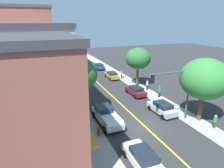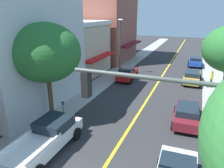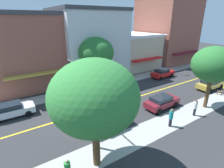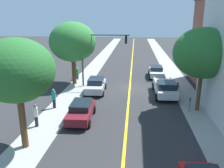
{
  "view_description": "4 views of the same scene",
  "coord_description": "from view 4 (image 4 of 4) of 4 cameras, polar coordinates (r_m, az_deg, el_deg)",
  "views": [
    {
      "loc": [
        -10.82,
        -17.02,
        11.55
      ],
      "look_at": [
        -0.74,
        8.36,
        2.69
      ],
      "focal_mm": 30.99,
      "sensor_mm": 36.0,
      "label": 1
    },
    {
      "loc": [
        3.96,
        -6.31,
        8.04
      ],
      "look_at": [
        -2.13,
        8.77,
        2.52
      ],
      "focal_mm": 34.22,
      "sensor_mm": 36.0,
      "label": 2
    },
    {
      "loc": [
        15.66,
        -5.49,
        9.74
      ],
      "look_at": [
        -1.03,
        5.49,
        2.2
      ],
      "focal_mm": 27.8,
      "sensor_mm": 36.0,
      "label": 3
    },
    {
      "loc": [
        -0.5,
        26.45,
        8.22
      ],
      "look_at": [
        1.52,
        6.19,
        2.24
      ],
      "focal_mm": 37.05,
      "sensor_mm": 36.0,
      "label": 4
    }
  ],
  "objects": [
    {
      "name": "pedestrian_green_shirt",
      "position": [
        31.57,
        -8.54,
        2.66
      ],
      "size": [
        0.4,
        0.4,
        1.61
      ],
      "rotation": [
        0.0,
        0.0,
        1.32
      ],
      "color": "#33384C",
      "rests_on": "ground"
    },
    {
      "name": "street_tree_left_near",
      "position": [
        14.91,
        -22.45,
        3.07
      ],
      "size": [
        4.58,
        4.58,
        7.08
      ],
      "color": "brown",
      "rests_on": "ground"
    },
    {
      "name": "street_tree_left_far",
      "position": [
        28.72,
        -9.69,
        10.18
      ],
      "size": [
        5.63,
        5.63,
        7.65
      ],
      "color": "brown",
      "rests_on": "ground"
    },
    {
      "name": "traffic_light_mast",
      "position": [
        27.3,
        -3.81,
        8.36
      ],
      "size": [
        5.65,
        0.32,
        6.47
      ],
      "rotation": [
        0.0,
        0.0,
        3.14
      ],
      "color": "#474C47",
      "rests_on": "ground"
    },
    {
      "name": "pedestrian_white_shirt",
      "position": [
        18.79,
        -18.27,
        -7.22
      ],
      "size": [
        0.34,
        0.34,
        1.82
      ],
      "rotation": [
        0.0,
        0.0,
        2.87
      ],
      "color": "black",
      "rests_on": "ground"
    },
    {
      "name": "white_pickup_truck",
      "position": [
        25.3,
        12.96,
        -0.92
      ],
      "size": [
        2.38,
        5.65,
        1.75
      ],
      "rotation": [
        0.0,
        0.0,
        1.59
      ],
      "color": "silver",
      "rests_on": "ground"
    },
    {
      "name": "pedestrian_teal_shirt",
      "position": [
        22.0,
        -14.16,
        -3.36
      ],
      "size": [
        0.38,
        0.38,
        1.86
      ],
      "rotation": [
        0.0,
        0.0,
        0.13
      ],
      "color": "black",
      "rests_on": "ground"
    },
    {
      "name": "road_centerline_stripe",
      "position": [
        27.71,
        4.39,
        -0.94
      ],
      "size": [
        0.2,
        126.0,
        0.0
      ],
      "primitive_type": "cube",
      "color": "yellow",
      "rests_on": "ground"
    },
    {
      "name": "silver_sedan_right_curb",
      "position": [
        25.94,
        -3.98,
        -0.25
      ],
      "size": [
        2.16,
        4.36,
        1.57
      ],
      "rotation": [
        0.0,
        0.0,
        1.6
      ],
      "color": "#B7BABF",
      "rests_on": "ground"
    },
    {
      "name": "fire_hydrant",
      "position": [
        27.96,
        15.88,
        -0.47
      ],
      "size": [
        0.44,
        0.24,
        0.85
      ],
      "color": "red",
      "rests_on": "ground"
    },
    {
      "name": "maroon_sedan_right_curb",
      "position": [
        19.27,
        -7.65,
        -6.53
      ],
      "size": [
        2.11,
        4.37,
        1.46
      ],
      "rotation": [
        0.0,
        0.0,
        1.6
      ],
      "color": "maroon",
      "rests_on": "ground"
    },
    {
      "name": "ground_plane",
      "position": [
        27.71,
        4.39,
        -0.94
      ],
      "size": [
        140.0,
        140.0,
        0.0
      ],
      "primitive_type": "plane",
      "color": "#2D2D30"
    },
    {
      "name": "sidewalk_right",
      "position": [
        28.51,
        -8.27,
        -0.55
      ],
      "size": [
        2.65,
        126.0,
        0.01
      ],
      "primitive_type": "cube",
      "color": "#9E9E99",
      "rests_on": "ground"
    },
    {
      "name": "white_sedan_left_curb",
      "position": [
        33.01,
        10.86,
        3.06
      ],
      "size": [
        2.13,
        4.49,
        1.5
      ],
      "rotation": [
        0.0,
        0.0,
        1.55
      ],
      "color": "silver",
      "rests_on": "ground"
    },
    {
      "name": "sidewalk_left",
      "position": [
        28.29,
        17.17,
        -1.27
      ],
      "size": [
        2.65,
        126.0,
        0.01
      ],
      "primitive_type": "cube",
      "color": "#9E9E99",
      "rests_on": "ground"
    },
    {
      "name": "parking_meter",
      "position": [
        21.72,
        18.66,
        -4.35
      ],
      "size": [
        0.12,
        0.18,
        1.3
      ],
      "color": "#4C4C51",
      "rests_on": "ground"
    },
    {
      "name": "street_tree_right_corner",
      "position": [
        21.27,
        21.59,
        7.09
      ],
      "size": [
        5.1,
        5.1,
        7.39
      ],
      "color": "brown",
      "rests_on": "ground"
    }
  ]
}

